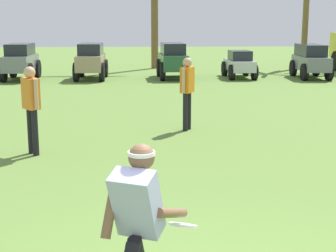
{
  "coord_description": "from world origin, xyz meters",
  "views": [
    {
      "loc": [
        -0.51,
        -3.55,
        2.38
      ],
      "look_at": [
        -0.18,
        3.46,
        0.9
      ],
      "focal_mm": 55.0,
      "sensor_mm": 36.0,
      "label": 1
    }
  ],
  "objects_px": {
    "frisbee_thrower": "(137,225)",
    "teammate_midfield": "(31,102)",
    "parked_car_slot_d": "(239,64)",
    "frisbee_in_flight": "(183,225)",
    "parked_car_slot_a": "(20,61)",
    "parked_car_slot_c": "(173,60)",
    "parked_car_slot_b": "(91,60)",
    "parked_car_slot_e": "(311,60)",
    "teammate_near_sideline": "(187,87)"
  },
  "relations": [
    {
      "from": "teammate_midfield",
      "to": "frisbee_in_flight",
      "type": "bearing_deg",
      "value": -64.5
    },
    {
      "from": "parked_car_slot_b",
      "to": "parked_car_slot_e",
      "type": "bearing_deg",
      "value": -0.18
    },
    {
      "from": "frisbee_in_flight",
      "to": "teammate_near_sideline",
      "type": "relative_size",
      "value": 0.21
    },
    {
      "from": "frisbee_thrower",
      "to": "parked_car_slot_b",
      "type": "xyz_separation_m",
      "value": [
        -2.03,
        16.66,
        -0.06
      ]
    },
    {
      "from": "frisbee_thrower",
      "to": "parked_car_slot_a",
      "type": "height_order",
      "value": "frisbee_thrower"
    },
    {
      "from": "frisbee_in_flight",
      "to": "parked_car_slot_e",
      "type": "relative_size",
      "value": 0.14
    },
    {
      "from": "parked_car_slot_a",
      "to": "parked_car_slot_e",
      "type": "bearing_deg",
      "value": 0.18
    },
    {
      "from": "parked_car_slot_c",
      "to": "parked_car_slot_e",
      "type": "xyz_separation_m",
      "value": [
        5.52,
        -0.18,
        -0.02
      ]
    },
    {
      "from": "teammate_near_sideline",
      "to": "teammate_midfield",
      "type": "relative_size",
      "value": 1.0
    },
    {
      "from": "parked_car_slot_c",
      "to": "teammate_midfield",
      "type": "bearing_deg",
      "value": -105.04
    },
    {
      "from": "parked_car_slot_c",
      "to": "frisbee_thrower",
      "type": "bearing_deg",
      "value": -94.12
    },
    {
      "from": "teammate_midfield",
      "to": "teammate_near_sideline",
      "type": "bearing_deg",
      "value": 33.2
    },
    {
      "from": "frisbee_in_flight",
      "to": "frisbee_thrower",
      "type": "bearing_deg",
      "value": -136.29
    },
    {
      "from": "parked_car_slot_d",
      "to": "frisbee_in_flight",
      "type": "bearing_deg",
      "value": -102.01
    },
    {
      "from": "frisbee_thrower",
      "to": "parked_car_slot_e",
      "type": "xyz_separation_m",
      "value": [
        6.73,
        16.63,
        -0.08
      ]
    },
    {
      "from": "teammate_near_sideline",
      "to": "parked_car_slot_e",
      "type": "bearing_deg",
      "value": 58.93
    },
    {
      "from": "frisbee_thrower",
      "to": "teammate_midfield",
      "type": "xyz_separation_m",
      "value": [
        -1.91,
        5.19,
        0.14
      ]
    },
    {
      "from": "parked_car_slot_b",
      "to": "parked_car_slot_d",
      "type": "relative_size",
      "value": 1.06
    },
    {
      "from": "teammate_midfield",
      "to": "parked_car_slot_b",
      "type": "relative_size",
      "value": 0.66
    },
    {
      "from": "parked_car_slot_d",
      "to": "teammate_near_sideline",
      "type": "bearing_deg",
      "value": -106.63
    },
    {
      "from": "teammate_midfield",
      "to": "parked_car_slot_e",
      "type": "distance_m",
      "value": 14.35
    },
    {
      "from": "parked_car_slot_b",
      "to": "parked_car_slot_c",
      "type": "height_order",
      "value": "same"
    },
    {
      "from": "parked_car_slot_c",
      "to": "parked_car_slot_b",
      "type": "bearing_deg",
      "value": -177.37
    },
    {
      "from": "teammate_near_sideline",
      "to": "parked_car_slot_d",
      "type": "xyz_separation_m",
      "value": [
        2.92,
        9.76,
        -0.38
      ]
    },
    {
      "from": "teammate_near_sideline",
      "to": "parked_car_slot_e",
      "type": "distance_m",
      "value": 11.16
    },
    {
      "from": "parked_car_slot_d",
      "to": "parked_car_slot_e",
      "type": "xyz_separation_m",
      "value": [
        2.84,
        -0.21,
        0.16
      ]
    },
    {
      "from": "teammate_near_sideline",
      "to": "parked_car_slot_a",
      "type": "height_order",
      "value": "teammate_near_sideline"
    },
    {
      "from": "parked_car_slot_a",
      "to": "parked_car_slot_b",
      "type": "distance_m",
      "value": 2.73
    },
    {
      "from": "parked_car_slot_a",
      "to": "parked_car_slot_c",
      "type": "height_order",
      "value": "same"
    },
    {
      "from": "frisbee_in_flight",
      "to": "teammate_midfield",
      "type": "relative_size",
      "value": 0.21
    },
    {
      "from": "frisbee_in_flight",
      "to": "teammate_near_sideline",
      "type": "xyz_separation_m",
      "value": [
        0.59,
        6.71,
        0.31
      ]
    },
    {
      "from": "teammate_midfield",
      "to": "parked_car_slot_b",
      "type": "xyz_separation_m",
      "value": [
        -0.12,
        11.48,
        -0.2
      ]
    },
    {
      "from": "teammate_midfield",
      "to": "parked_car_slot_e",
      "type": "bearing_deg",
      "value": 52.94
    },
    {
      "from": "teammate_midfield",
      "to": "parked_car_slot_e",
      "type": "relative_size",
      "value": 0.64
    },
    {
      "from": "frisbee_thrower",
      "to": "parked_car_slot_d",
      "type": "height_order",
      "value": "frisbee_thrower"
    },
    {
      "from": "teammate_midfield",
      "to": "parked_car_slot_e",
      "type": "xyz_separation_m",
      "value": [
        8.64,
        11.45,
        -0.22
      ]
    },
    {
      "from": "frisbee_thrower",
      "to": "parked_car_slot_a",
      "type": "bearing_deg",
      "value": 106.0
    },
    {
      "from": "teammate_near_sideline",
      "to": "parked_car_slot_c",
      "type": "bearing_deg",
      "value": 88.61
    },
    {
      "from": "parked_car_slot_e",
      "to": "teammate_midfield",
      "type": "bearing_deg",
      "value": -127.06
    },
    {
      "from": "frisbee_in_flight",
      "to": "teammate_midfield",
      "type": "height_order",
      "value": "teammate_midfield"
    },
    {
      "from": "frisbee_thrower",
      "to": "parked_car_slot_b",
      "type": "bearing_deg",
      "value": 96.95
    },
    {
      "from": "frisbee_in_flight",
      "to": "parked_car_slot_b",
      "type": "distance_m",
      "value": 16.47
    },
    {
      "from": "teammate_near_sideline",
      "to": "parked_car_slot_d",
      "type": "distance_m",
      "value": 10.2
    },
    {
      "from": "parked_car_slot_d",
      "to": "parked_car_slot_e",
      "type": "height_order",
      "value": "parked_car_slot_e"
    },
    {
      "from": "parked_car_slot_e",
      "to": "parked_car_slot_b",
      "type": "bearing_deg",
      "value": 179.82
    },
    {
      "from": "teammate_midfield",
      "to": "parked_car_slot_c",
      "type": "relative_size",
      "value": 0.65
    },
    {
      "from": "teammate_midfield",
      "to": "parked_car_slot_a",
      "type": "height_order",
      "value": "teammate_midfield"
    },
    {
      "from": "frisbee_in_flight",
      "to": "parked_car_slot_b",
      "type": "bearing_deg",
      "value": 98.44
    },
    {
      "from": "frisbee_in_flight",
      "to": "parked_car_slot_c",
      "type": "relative_size",
      "value": 0.14
    },
    {
      "from": "parked_car_slot_a",
      "to": "parked_car_slot_d",
      "type": "bearing_deg",
      "value": 1.6
    }
  ]
}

